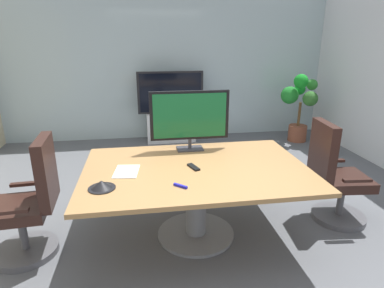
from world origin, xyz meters
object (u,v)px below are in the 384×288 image
at_px(wall_display_unit, 171,118).
at_px(conference_phone, 102,185).
at_px(conference_table, 196,183).
at_px(potted_plant, 299,104).
at_px(tv_monitor, 190,117).
at_px(office_chair_left, 31,208).
at_px(remote_control, 194,167).
at_px(office_chair_right, 335,181).

bearing_deg(wall_display_unit, conference_phone, -104.31).
bearing_deg(conference_table, potted_plant, 48.97).
xyz_separation_m(conference_table, tv_monitor, (0.02, 0.53, 0.52)).
distance_m(office_chair_left, conference_phone, 0.78).
bearing_deg(tv_monitor, wall_display_unit, 89.27).
xyz_separation_m(conference_table, conference_phone, (-0.83, -0.32, 0.19)).
height_order(conference_table, wall_display_unit, wall_display_unit).
height_order(conference_table, tv_monitor, tv_monitor).
bearing_deg(tv_monitor, conference_phone, -135.01).
bearing_deg(potted_plant, conference_table, -131.03).
height_order(potted_plant, remote_control, potted_plant).
bearing_deg(conference_table, office_chair_left, -178.23).
bearing_deg(conference_phone, office_chair_left, 157.67).
bearing_deg(office_chair_left, office_chair_right, 88.18).
bearing_deg(office_chair_left, wall_display_unit, 150.18).
bearing_deg(conference_phone, remote_control, 21.28).
height_order(potted_plant, conference_phone, potted_plant).
relative_size(wall_display_unit, remote_control, 7.71).
relative_size(conference_table, potted_plant, 1.64).
relative_size(conference_table, wall_display_unit, 1.59).
xyz_separation_m(office_chair_left, wall_display_unit, (1.54, 3.17, -0.01)).
height_order(office_chair_right, tv_monitor, tv_monitor).
height_order(office_chair_left, remote_control, office_chair_left).
bearing_deg(office_chair_right, wall_display_unit, 30.62).
xyz_separation_m(office_chair_left, conference_phone, (0.66, -0.27, 0.30)).
bearing_deg(potted_plant, office_chair_right, -108.57).
relative_size(office_chair_right, wall_display_unit, 0.83).
xyz_separation_m(tv_monitor, potted_plant, (2.38, 2.23, -0.38)).
xyz_separation_m(office_chair_left, office_chair_right, (2.98, 0.11, 0.00)).
relative_size(wall_display_unit, potted_plant, 1.03).
height_order(office_chair_left, conference_phone, office_chair_left).
relative_size(office_chair_left, tv_monitor, 1.30).
distance_m(office_chair_left, tv_monitor, 1.73).
bearing_deg(conference_phone, tv_monitor, 44.99).
xyz_separation_m(wall_display_unit, conference_phone, (-0.88, -3.44, 0.32)).
relative_size(potted_plant, conference_phone, 5.77).
distance_m(tv_monitor, remote_control, 0.64).
height_order(office_chair_right, wall_display_unit, wall_display_unit).
bearing_deg(office_chair_right, conference_table, 97.81).
bearing_deg(potted_plant, wall_display_unit, 170.96).
height_order(office_chair_right, remote_control, office_chair_right).
height_order(office_chair_left, potted_plant, potted_plant).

